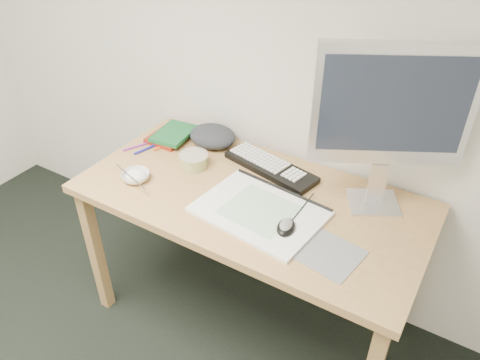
% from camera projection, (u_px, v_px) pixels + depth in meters
% --- Properties ---
extents(desk, '(1.40, 0.70, 0.75)m').
position_uv_depth(desk, '(250.00, 211.00, 1.92)').
color(desk, tan).
rests_on(desk, ground).
extents(mousepad, '(0.24, 0.23, 0.00)m').
position_uv_depth(mousepad, '(328.00, 253.00, 1.60)').
color(mousepad, slate).
rests_on(mousepad, desk).
extents(sketchpad, '(0.50, 0.38, 0.01)m').
position_uv_depth(sketchpad, '(259.00, 211.00, 1.78)').
color(sketchpad, white).
rests_on(sketchpad, desk).
extents(keyboard, '(0.45, 0.23, 0.03)m').
position_uv_depth(keyboard, '(271.00, 167.00, 2.02)').
color(keyboard, black).
rests_on(keyboard, desk).
extents(monitor, '(0.50, 0.29, 0.64)m').
position_uv_depth(monitor, '(392.00, 111.00, 1.60)').
color(monitor, silver).
rests_on(monitor, desk).
extents(mouse, '(0.08, 0.11, 0.04)m').
position_uv_depth(mouse, '(286.00, 225.00, 1.68)').
color(mouse, black).
rests_on(mouse, sketchpad).
extents(rice_bowl, '(0.14, 0.14, 0.04)m').
position_uv_depth(rice_bowl, '(136.00, 177.00, 1.95)').
color(rice_bowl, silver).
rests_on(rice_bowl, desk).
extents(chopsticks, '(0.22, 0.09, 0.02)m').
position_uv_depth(chopsticks, '(130.00, 177.00, 1.91)').
color(chopsticks, '#ADADAF').
rests_on(chopsticks, rice_bowl).
extents(fruit_tub, '(0.15, 0.15, 0.06)m').
position_uv_depth(fruit_tub, '(194.00, 160.00, 2.03)').
color(fruit_tub, '#EFD954').
rests_on(fruit_tub, desk).
extents(book_red, '(0.17, 0.22, 0.02)m').
position_uv_depth(book_red, '(171.00, 136.00, 2.24)').
color(book_red, maroon).
rests_on(book_red, desk).
extents(book_green, '(0.17, 0.23, 0.02)m').
position_uv_depth(book_green, '(174.00, 133.00, 2.22)').
color(book_green, '#165A2B').
rests_on(book_green, book_red).
extents(cloth_lump, '(0.22, 0.19, 0.08)m').
position_uv_depth(cloth_lump, '(213.00, 136.00, 2.18)').
color(cloth_lump, '#2A2D32').
rests_on(cloth_lump, desk).
extents(pencil_pink, '(0.20, 0.01, 0.01)m').
position_uv_depth(pencil_pink, '(258.00, 183.00, 1.94)').
color(pencil_pink, pink).
rests_on(pencil_pink, desk).
extents(pencil_tan, '(0.17, 0.08, 0.01)m').
position_uv_depth(pencil_tan, '(268.00, 194.00, 1.87)').
color(pencil_tan, tan).
rests_on(pencil_tan, desk).
extents(pencil_black, '(0.17, 0.04, 0.01)m').
position_uv_depth(pencil_black, '(285.00, 204.00, 1.82)').
color(pencil_black, black).
rests_on(pencil_black, desk).
extents(marker_blue, '(0.05, 0.13, 0.01)m').
position_uv_depth(marker_blue, '(146.00, 149.00, 2.15)').
color(marker_blue, '#1B1D93').
rests_on(marker_blue, desk).
extents(marker_orange, '(0.04, 0.11, 0.01)m').
position_uv_depth(marker_orange, '(164.00, 146.00, 2.18)').
color(marker_orange, orange).
rests_on(marker_orange, desk).
extents(marker_purple, '(0.06, 0.11, 0.01)m').
position_uv_depth(marker_purple, '(135.00, 147.00, 2.17)').
color(marker_purple, purple).
rests_on(marker_purple, desk).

